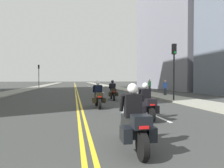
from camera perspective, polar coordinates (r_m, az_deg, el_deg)
name	(u,v)px	position (r m, az deg, el deg)	size (l,w,h in m)	color
ground_plane	(75,87)	(48.49, -10.38, -0.79)	(264.00, 264.00, 0.00)	#343634
sidewalk_left	(39,87)	(49.15, -20.13, -0.74)	(2.85, 144.00, 0.12)	gray
sidewalk_right	(110,86)	(49.26, -0.65, -0.66)	(2.85, 144.00, 0.12)	gray
centreline_yellow_inner	(75,87)	(48.49, -10.52, -0.78)	(0.12, 132.00, 0.01)	yellow
centreline_yellow_outer	(76,87)	(48.50, -10.24, -0.78)	(0.12, 132.00, 0.01)	yellow
lane_dashes_white	(100,91)	(29.75, -3.47, -2.03)	(0.14, 56.40, 0.01)	silver
building_right_1	(175,36)	(41.13, 17.60, 12.99)	(8.29, 21.96, 20.23)	slate
motorcycle_0	(134,123)	(4.96, 6.20, -11.07)	(0.77, 2.19, 1.62)	black
motorcycle_1	(146,105)	(8.70, 9.68, -5.78)	(0.77, 2.10, 1.58)	black
motorcycle_2	(98,97)	(12.19, -3.99, -3.72)	(0.76, 2.27, 1.65)	black
motorcycle_3	(113,92)	(16.84, 0.20, -2.27)	(0.78, 2.28, 1.67)	black
traffic_cone_0	(148,96)	(17.22, 10.10, -3.36)	(0.34, 0.34, 0.66)	black
traffic_cone_1	(147,94)	(18.64, 9.88, -2.94)	(0.34, 0.34, 0.70)	black
traffic_light_near	(174,62)	(16.30, 17.26, 6.07)	(0.28, 0.38, 4.47)	black
traffic_light_far	(39,72)	(42.98, -20.14, 3.22)	(0.28, 0.38, 4.71)	black
pedestrian_0	(149,86)	(26.33, 10.63, -0.53)	(0.50, 0.38, 1.73)	#2B2D35
pedestrian_1	(165,88)	(21.42, 14.88, -1.08)	(0.41, 0.31, 1.65)	#2A2E34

